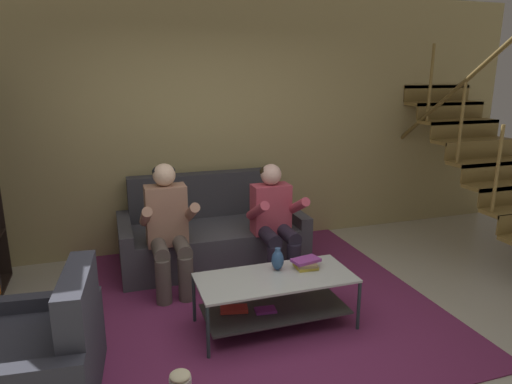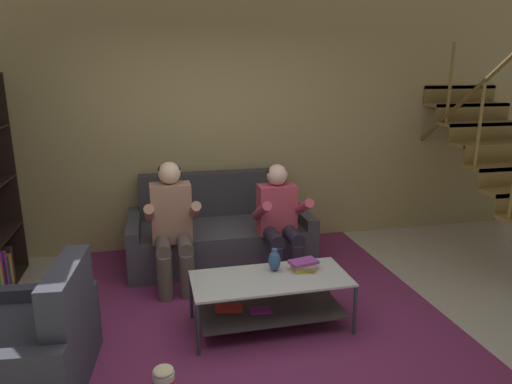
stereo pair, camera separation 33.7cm
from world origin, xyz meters
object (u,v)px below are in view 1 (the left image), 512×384
vase (278,260)px  book_stack (306,263)px  armchair (30,363)px  couch (211,235)px  person_seated_right (275,217)px  coffee_table (274,293)px  person_seated_left (168,224)px

vase → book_stack: size_ratio=0.76×
vase → armchair: size_ratio=0.19×
couch → vase: couch is taller
couch → vase: (0.25, -1.37, 0.23)m
person_seated_right → book_stack: 0.86m
couch → armchair: bearing=-130.4°
couch → coffee_table: (0.17, -1.49, 0.00)m
couch → book_stack: 1.50m
coffee_table → person_seated_right: bearing=69.3°
coffee_table → armchair: armchair is taller
vase → coffee_table: bearing=-122.4°
book_stack → armchair: armchair is taller
person_seated_right → coffee_table: bearing=-110.7°
vase → armchair: armchair is taller
person_seated_right → coffee_table: size_ratio=0.91×
person_seated_right → vase: (-0.28, -0.81, -0.09)m
book_stack → armchair: bearing=-168.1°
couch → person_seated_right: bearing=-47.1°
book_stack → person_seated_right: bearing=87.4°
book_stack → armchair: 2.11m
person_seated_right → coffee_table: (-0.35, -0.93, -0.33)m
couch → person_seated_left: 0.85m
person_seated_left → book_stack: size_ratio=4.81×
coffee_table → person_seated_left: bearing=126.8°
couch → armchair: 2.42m
person_seated_left → book_stack: bearing=-40.0°
person_seated_left → person_seated_right: bearing=-0.4°
vase → armchair: 1.89m
coffee_table → book_stack: (0.31, 0.08, 0.19)m
coffee_table → vase: (0.07, 0.12, 0.23)m
person_seated_right → person_seated_left: bearing=179.6°
person_seated_left → person_seated_right: (1.05, -0.01, -0.03)m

